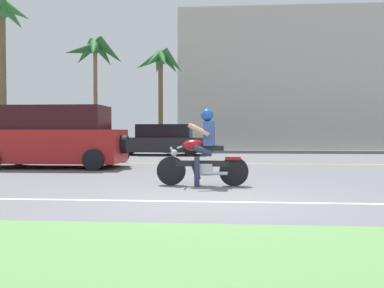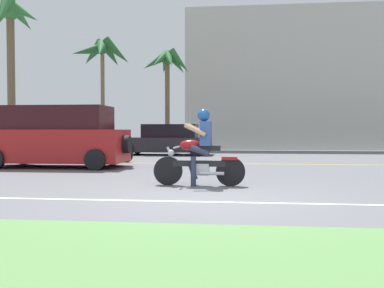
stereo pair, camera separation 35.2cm
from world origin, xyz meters
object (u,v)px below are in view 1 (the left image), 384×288
(suv_nearby, at_px, (55,138))
(parked_car_1, at_px, (161,140))
(motorcyclist, at_px, (203,153))
(palm_tree_1, at_px, (95,55))
(palm_tree_0, at_px, (161,66))
(parked_car_0, at_px, (46,139))
(palm_tree_2, at_px, (0,24))
(motorcyclist_distant, at_px, (109,147))

(suv_nearby, xyz_separation_m, parked_car_1, (2.32, 7.28, -0.26))
(motorcyclist, relative_size, palm_tree_1, 0.32)
(motorcyclist, bearing_deg, palm_tree_0, 102.33)
(palm_tree_1, bearing_deg, parked_car_0, -115.05)
(parked_car_0, distance_m, palm_tree_2, 7.47)
(parked_car_0, xyz_separation_m, palm_tree_1, (1.44, 3.09, 4.55))
(palm_tree_2, relative_size, motorcyclist_distant, 5.27)
(parked_car_0, bearing_deg, palm_tree_1, 64.95)
(parked_car_1, bearing_deg, suv_nearby, -107.65)
(parked_car_0, bearing_deg, suv_nearby, -64.61)
(motorcyclist_distant, bearing_deg, palm_tree_0, 84.20)
(motorcyclist_distant, bearing_deg, motorcyclist, -59.11)
(palm_tree_0, distance_m, palm_tree_1, 3.63)
(palm_tree_0, bearing_deg, palm_tree_1, -170.98)
(suv_nearby, bearing_deg, parked_car_1, 72.35)
(parked_car_1, relative_size, motorcyclist_distant, 2.78)
(suv_nearby, xyz_separation_m, motorcyclist_distant, (1.08, 2.43, -0.39))
(motorcyclist, xyz_separation_m, suv_nearby, (-5.01, 4.13, 0.25))
(palm_tree_1, xyz_separation_m, palm_tree_2, (-4.95, -0.70, 1.59))
(parked_car_0, xyz_separation_m, palm_tree_2, (-3.51, 2.39, 6.14))
(parked_car_1, xyz_separation_m, palm_tree_2, (-8.94, 1.67, 6.20))
(palm_tree_2, bearing_deg, parked_car_1, -10.60)
(palm_tree_2, bearing_deg, suv_nearby, -53.50)
(motorcyclist, distance_m, palm_tree_1, 15.99)
(parked_car_0, bearing_deg, motorcyclist_distant, -44.56)
(motorcyclist, relative_size, suv_nearby, 0.43)
(motorcyclist, xyz_separation_m, parked_car_0, (-8.12, 10.69, 0.06))
(palm_tree_1, bearing_deg, palm_tree_2, -171.99)
(parked_car_0, height_order, parked_car_1, parked_car_0)
(parked_car_0, height_order, palm_tree_1, palm_tree_1)
(parked_car_0, bearing_deg, parked_car_1, 7.56)
(motorcyclist, xyz_separation_m, parked_car_1, (-2.69, 11.41, -0.01))
(parked_car_0, relative_size, palm_tree_2, 0.45)
(suv_nearby, height_order, palm_tree_2, palm_tree_2)
(parked_car_1, relative_size, palm_tree_1, 0.71)
(motorcyclist, bearing_deg, motorcyclist_distant, 120.89)
(palm_tree_2, bearing_deg, motorcyclist_distant, -40.25)
(suv_nearby, bearing_deg, palm_tree_1, 99.81)
(parked_car_0, relative_size, parked_car_1, 0.86)
(palm_tree_0, relative_size, palm_tree_1, 0.91)
(motorcyclist, height_order, palm_tree_1, palm_tree_1)
(palm_tree_2, bearing_deg, parked_car_0, -34.28)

